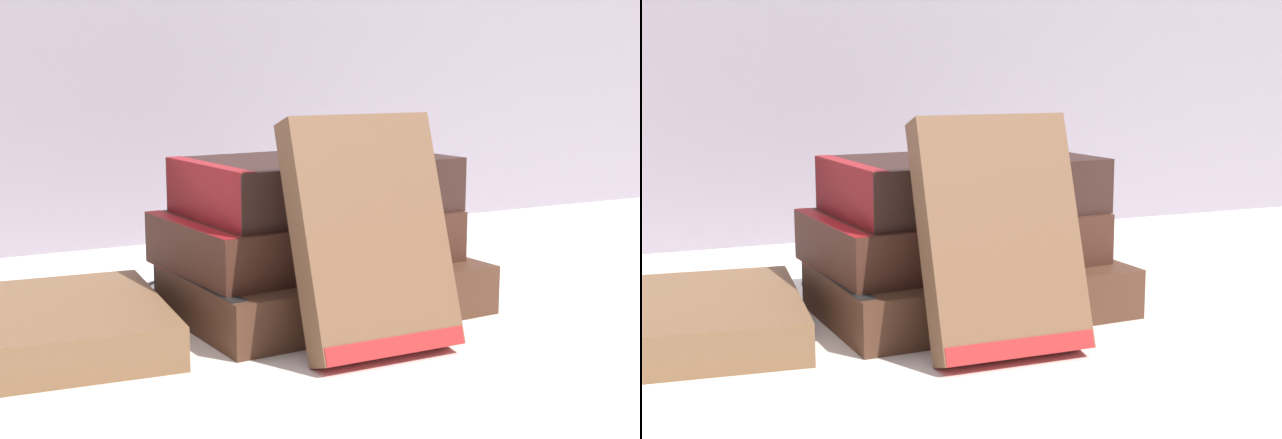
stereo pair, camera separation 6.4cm
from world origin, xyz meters
TOP-DOWN VIEW (x-y plane):
  - ground_plane at (0.00, 0.00)m, footprint 3.00×3.00m
  - book_flat_bottom at (0.01, 0.00)m, footprint 0.23×0.16m
  - book_flat_middle at (-0.00, 0.02)m, footprint 0.22×0.16m
  - book_flat_top at (0.01, 0.02)m, footprint 0.21×0.14m
  - book_leaning_front at (-0.01, -0.10)m, footprint 0.11×0.07m
  - pocket_watch at (0.03, -0.00)m, footprint 0.06×0.06m
  - reading_glasses at (-0.04, 0.14)m, footprint 0.11×0.06m

SIDE VIEW (x-z plane):
  - ground_plane at x=0.00m, z-range 0.00..0.00m
  - reading_glasses at x=-0.04m, z-range 0.00..0.00m
  - book_flat_bottom at x=0.01m, z-range 0.00..0.04m
  - book_flat_middle at x=0.00m, z-range 0.04..0.08m
  - book_leaning_front at x=-0.01m, z-range -0.01..0.15m
  - book_flat_top at x=0.01m, z-range 0.08..0.12m
  - pocket_watch at x=0.03m, z-range 0.12..0.12m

